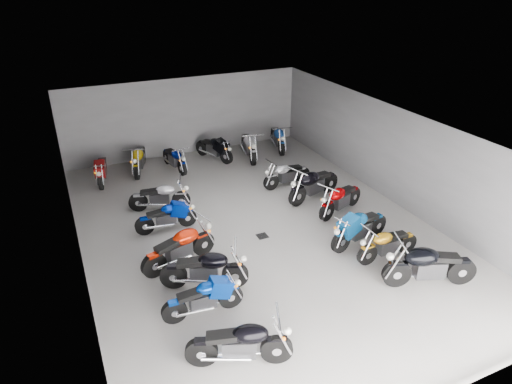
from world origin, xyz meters
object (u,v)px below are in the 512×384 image
motorcycle_right_d (340,199)px  motorcycle_back_e (249,145)px  drain_grate (262,236)px  motorcycle_back_c (175,158)px  motorcycle_left_e (167,217)px  motorcycle_back_f (278,138)px  motorcycle_back_a (102,169)px  motorcycle_right_a (429,266)px  motorcycle_right_e (313,184)px  motorcycle_left_c (205,269)px  motorcycle_left_a (241,344)px  motorcycle_right_f (286,174)px  motorcycle_right_c (359,228)px  motorcycle_left_b (204,298)px  motorcycle_left_d (180,248)px  motorcycle_back_d (214,148)px  motorcycle_back_b (139,159)px  motorcycle_right_b (387,244)px  motorcycle_left_f (160,196)px

motorcycle_right_d → motorcycle_back_e: (-0.76, 5.55, 0.05)m
drain_grate → motorcycle_back_c: size_ratio=0.16×
motorcycle_left_e → motorcycle_back_f: size_ratio=0.86×
motorcycle_back_a → drain_grate: bearing=134.3°
motorcycle_right_a → motorcycle_right_e: 5.28m
motorcycle_left_c → motorcycle_right_a: (5.06, -2.23, 0.04)m
motorcycle_left_c → motorcycle_left_e: size_ratio=1.11×
motorcycle_left_a → motorcycle_right_f: size_ratio=1.06×
motorcycle_left_a → motorcycle_right_c: motorcycle_right_c is taller
motorcycle_left_c → motorcycle_left_b: bearing=2.1°
motorcycle_left_b → motorcycle_back_f: 10.77m
motorcycle_right_d → motorcycle_right_f: motorcycle_right_d is taller
motorcycle_left_d → motorcycle_back_a: (-1.14, 6.32, -0.04)m
motorcycle_left_a → motorcycle_back_d: bearing=-175.5°
motorcycle_right_d → motorcycle_back_f: 6.00m
motorcycle_right_d → motorcycle_back_b: motorcycle_back_b is taller
motorcycle_right_d → motorcycle_back_d: size_ratio=1.03×
drain_grate → motorcycle_back_a: bearing=122.2°
motorcycle_left_d → motorcycle_right_c: bearing=60.8°
motorcycle_left_d → motorcycle_back_e: size_ratio=0.94×
motorcycle_left_e → motorcycle_right_d: bearing=78.7°
drain_grate → motorcycle_back_e: 6.22m
drain_grate → motorcycle_left_c: 2.82m
drain_grate → motorcycle_right_b: bearing=-43.3°
motorcycle_right_f → motorcycle_left_a: bearing=140.4°
motorcycle_right_b → motorcycle_back_c: 9.08m
motorcycle_right_b → motorcycle_back_a: motorcycle_back_a is taller
motorcycle_right_a → motorcycle_back_c: (-3.76, 9.69, -0.10)m
motorcycle_left_b → motorcycle_left_e: (0.20, 4.03, -0.01)m
motorcycle_left_b → motorcycle_right_c: (5.00, 1.00, 0.06)m
motorcycle_left_c → motorcycle_back_e: bearing=172.1°
motorcycle_back_f → motorcycle_back_e: bearing=28.8°
motorcycle_left_d → motorcycle_right_a: motorcycle_right_a is taller
drain_grate → motorcycle_back_b: size_ratio=0.15×
motorcycle_left_d → motorcycle_right_d: bearing=80.3°
motorcycle_left_b → motorcycle_right_f: (4.93, 5.27, 0.00)m
motorcycle_back_b → motorcycle_back_c: motorcycle_back_b is taller
motorcycle_left_a → motorcycle_back_c: motorcycle_left_a is taller
motorcycle_left_b → motorcycle_left_f: size_ratio=0.99×
motorcycle_left_f → motorcycle_right_a: (5.08, -6.67, 0.09)m
motorcycle_right_a → motorcycle_back_a: size_ratio=1.13×
motorcycle_right_a → motorcycle_back_e: size_ratio=0.99×
drain_grate → motorcycle_back_f: bearing=59.3°
motorcycle_left_b → motorcycle_left_e: motorcycle_left_b is taller
motorcycle_left_a → motorcycle_back_e: motorcycle_back_e is taller
motorcycle_back_d → motorcycle_back_e: (1.37, -0.43, 0.06)m
motorcycle_back_a → motorcycle_back_c: (2.75, -0.04, -0.02)m
motorcycle_back_d → motorcycle_right_d: bearing=85.8°
motorcycle_left_a → motorcycle_left_d: motorcycle_left_d is taller
motorcycle_left_c → motorcycle_right_f: 6.30m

